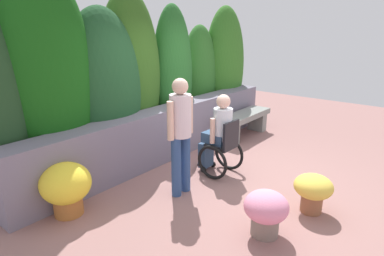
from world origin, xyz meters
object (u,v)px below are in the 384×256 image
Objects in this scene: person_standing_companion at (181,130)px; flower_pot_red_accent at (66,187)px; stone_bench at (244,121)px; flower_pot_purple_near at (313,190)px; flower_pot_small_foreground at (266,210)px; person_in_wheelchair at (220,138)px.

person_standing_companion reaches higher than flower_pot_red_accent.
stone_bench reaches higher than flower_pot_purple_near.
flower_pot_purple_near is at bearing -16.45° from flower_pot_small_foreground.
person_standing_companion is at bearing -29.45° from flower_pot_red_accent.
flower_pot_purple_near is at bearing -71.51° from person_standing_companion.
stone_bench is 0.92× the size of person_standing_companion.
stone_bench is at bearing -2.19° from flower_pot_red_accent.
person_standing_companion is at bearing 84.31° from flower_pot_small_foreground.
person_in_wheelchair is (-1.91, -0.65, 0.26)m from stone_bench.
person_standing_companion is (-2.80, -0.60, 0.61)m from stone_bench.
person_standing_companion is at bearing -161.02° from stone_bench.
flower_pot_small_foreground is (-0.14, -1.41, -0.65)m from person_standing_companion.
person_standing_companion is 1.65m from flower_pot_red_accent.
stone_bench is at bearing 46.83° from flower_pot_purple_near.
flower_pot_purple_near is at bearing -49.86° from flower_pot_red_accent.
person_in_wheelchair is 2.38m from flower_pot_red_accent.
flower_pot_purple_near is 0.86m from flower_pot_small_foreground.
person_in_wheelchair is at bearing 82.93° from flower_pot_purple_near.
person_in_wheelchair reaches higher than stone_bench.
flower_pot_small_foreground reaches higher than stone_bench.
flower_pot_purple_near is (-0.20, -1.60, -0.31)m from person_in_wheelchair.
stone_bench is 2.83× the size of flower_pot_small_foreground.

